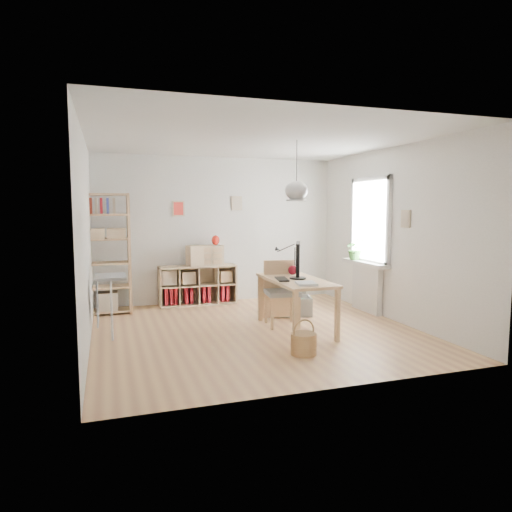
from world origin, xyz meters
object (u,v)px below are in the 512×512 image
object	(u,v)px
desk	(296,285)
drawer_chest	(205,255)
tall_bookshelf	(105,249)
chair	(281,289)
monitor	(298,259)
cube_shelf	(196,288)
storage_chest	(293,302)

from	to	relation	value
desk	drawer_chest	bearing A→B (deg)	111.47
desk	tall_bookshelf	distance (m)	3.27
desk	chair	xyz separation A→B (m)	(-0.08, 0.36, -0.10)
tall_bookshelf	chair	distance (m)	3.02
monitor	cube_shelf	bearing A→B (deg)	139.35
cube_shelf	chair	distance (m)	2.11
cube_shelf	monitor	world-z (taller)	monitor
drawer_chest	chair	bearing A→B (deg)	-75.88
tall_bookshelf	monitor	size ratio (longest dim) A/B	3.52
cube_shelf	monitor	xyz separation A→B (m)	(1.05, -2.24, 0.74)
desk	drawer_chest	size ratio (longest dim) A/B	2.35
monitor	drawer_chest	world-z (taller)	monitor
tall_bookshelf	storage_chest	size ratio (longest dim) A/B	2.54
drawer_chest	storage_chest	bearing A→B (deg)	-54.41
tall_bookshelf	storage_chest	distance (m)	3.23
chair	monitor	world-z (taller)	monitor
cube_shelf	drawer_chest	xyz separation A→B (m)	(0.16, -0.04, 0.60)
cube_shelf	storage_chest	world-z (taller)	cube_shelf
cube_shelf	drawer_chest	distance (m)	0.63
cube_shelf	tall_bookshelf	xyz separation A→B (m)	(-1.56, -0.28, 0.79)
desk	drawer_chest	xyz separation A→B (m)	(-0.86, 2.19, 0.25)
cube_shelf	drawer_chest	bearing A→B (deg)	-14.36
cube_shelf	storage_chest	xyz separation A→B (m)	(1.38, -1.28, -0.09)
tall_bookshelf	storage_chest	world-z (taller)	tall_bookshelf
cube_shelf	chair	size ratio (longest dim) A/B	1.45
desk	chair	size ratio (longest dim) A/B	1.55
monitor	drawer_chest	size ratio (longest dim) A/B	0.89
storage_chest	drawer_chest	xyz separation A→B (m)	(-1.22, 1.24, 0.70)
desk	monitor	xyz separation A→B (m)	(0.03, -0.01, 0.39)
desk	drawer_chest	distance (m)	2.37
chair	monitor	xyz separation A→B (m)	(0.11, -0.36, 0.49)
chair	drawer_chest	bearing A→B (deg)	120.26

